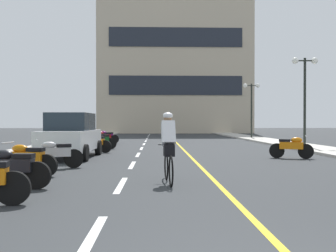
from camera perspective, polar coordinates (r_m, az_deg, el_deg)
name	(u,v)px	position (r m, az deg, el deg)	size (l,w,h in m)	color
ground_plane	(175,145)	(23.70, 1.07, -2.92)	(140.00, 140.00, 0.00)	#2D3033
curb_left	(71,142)	(27.33, -14.52, -2.35)	(2.40, 72.00, 0.12)	#B7B2A8
curb_right	(273,141)	(27.95, 15.67, -2.29)	(2.40, 72.00, 0.12)	#B7B2A8
lane_dash_0	(91,239)	(4.92, -11.73, -16.53)	(0.14, 2.20, 0.01)	silver
lane_dash_1	(121,185)	(8.79, -7.18, -8.89)	(0.14, 2.20, 0.01)	silver
lane_dash_2	(132,165)	(12.74, -5.48, -5.94)	(0.14, 2.20, 0.01)	silver
lane_dash_3	(138,155)	(16.71, -4.60, -4.38)	(0.14, 2.20, 0.01)	silver
lane_dash_4	(142,148)	(20.69, -4.06, -3.43)	(0.14, 2.20, 0.01)	silver
lane_dash_5	(144,144)	(24.68, -3.69, -2.78)	(0.14, 2.20, 0.01)	silver
lane_dash_6	(146,141)	(28.68, -3.43, -2.31)	(0.14, 2.20, 0.01)	silver
lane_dash_7	(147,139)	(32.67, -3.23, -1.96)	(0.14, 2.20, 0.01)	silver
lane_dash_8	(148,137)	(36.67, -3.07, -1.68)	(0.14, 2.20, 0.01)	silver
lane_dash_9	(149,136)	(40.66, -2.95, -1.46)	(0.14, 2.20, 0.01)	silver
lane_dash_10	(149,134)	(44.66, -2.85, -1.28)	(0.14, 2.20, 0.01)	silver
lane_dash_11	(150,133)	(48.66, -2.76, -1.12)	(0.14, 2.20, 0.01)	silver
centre_line_yellow	(176,142)	(26.71, 1.29, -2.52)	(0.12, 66.00, 0.01)	gold
office_building	(174,59)	(52.62, 0.96, 10.21)	(20.26, 8.51, 20.50)	#BCAD93
street_lamp_mid	(305,81)	(22.40, 20.15, 6.47)	(1.46, 0.36, 4.96)	black
street_lamp_far	(251,98)	(33.47, 12.62, 4.26)	(1.46, 0.36, 4.71)	black
parked_car_near	(71,135)	(15.60, -14.56, -1.40)	(2.01, 4.24, 1.82)	black
motorcycle_1	(12,167)	(8.80, -22.76, -5.83)	(1.70, 0.60, 0.92)	black
motorcycle_2	(26,159)	(10.70, -20.79, -4.69)	(1.69, 0.61, 0.92)	black
motorcycle_3	(55,154)	(12.13, -16.84, -4.06)	(1.64, 0.79, 0.92)	black
motorcycle_4	(292,147)	(15.70, 18.33, -3.01)	(1.64, 0.79, 0.92)	black
motorcycle_5	(95,143)	(18.14, -11.14, -2.51)	(1.66, 0.74, 0.92)	black
motorcycle_6	(100,140)	(20.27, -10.30, -2.19)	(1.69, 0.61, 0.92)	black
motorcycle_7	(97,139)	(22.43, -10.72, -1.92)	(1.69, 0.60, 0.92)	black
motorcycle_8	(104,137)	(24.34, -9.81, -1.73)	(1.63, 0.81, 0.92)	black
motorcycle_9	(106,137)	(25.75, -9.41, -1.60)	(1.70, 0.60, 0.92)	black
cyclist_rider	(168,146)	(8.92, 0.07, -3.02)	(0.42, 1.77, 1.71)	black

